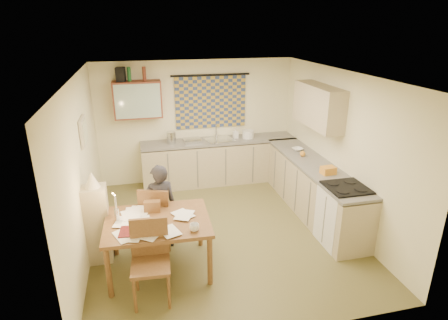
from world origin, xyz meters
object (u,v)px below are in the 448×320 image
object	(u,v)px
dining_table	(159,244)
counter_back	(222,161)
chair_far	(159,226)
person	(160,207)
stove	(343,215)
shelf_stand	(98,224)
counter_right	(312,188)

from	to	relation	value
dining_table	counter_back	bearing A→B (deg)	63.04
chair_far	person	world-z (taller)	person
dining_table	stove	bearing A→B (deg)	2.13
chair_far	person	distance (m)	0.36
chair_far	shelf_stand	bearing A→B (deg)	33.10
counter_right	shelf_stand	world-z (taller)	shelf_stand
dining_table	shelf_stand	bearing A→B (deg)	155.36
chair_far	shelf_stand	world-z (taller)	shelf_stand
counter_right	shelf_stand	bearing A→B (deg)	-169.94
counter_back	stove	world-z (taller)	stove
counter_back	dining_table	size ratio (longest dim) A/B	2.35
counter_back	stove	size ratio (longest dim) A/B	3.49
counter_right	shelf_stand	xyz separation A→B (m)	(-3.54, -0.63, 0.11)
stove	dining_table	world-z (taller)	stove
counter_right	counter_back	bearing A→B (deg)	125.91
counter_right	stove	world-z (taller)	stove
dining_table	person	xyz separation A→B (m)	(0.07, 0.54, 0.28)
stove	shelf_stand	distance (m)	3.56
stove	shelf_stand	world-z (taller)	shelf_stand
dining_table	chair_far	distance (m)	0.61
counter_right	chair_far	world-z (taller)	chair_far
shelf_stand	dining_table	bearing A→B (deg)	-26.85
person	shelf_stand	bearing A→B (deg)	0.66
counter_back	chair_far	xyz separation A→B (m)	(-1.48, -2.12, -0.15)
dining_table	person	world-z (taller)	person
counter_right	person	bearing A→B (deg)	-169.53
stove	person	world-z (taller)	person
counter_right	chair_far	distance (m)	2.74
chair_far	shelf_stand	size ratio (longest dim) A/B	0.87
counter_right	stove	distance (m)	1.04
stove	shelf_stand	size ratio (longest dim) A/B	0.84
counter_right	dining_table	bearing A→B (deg)	-159.36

